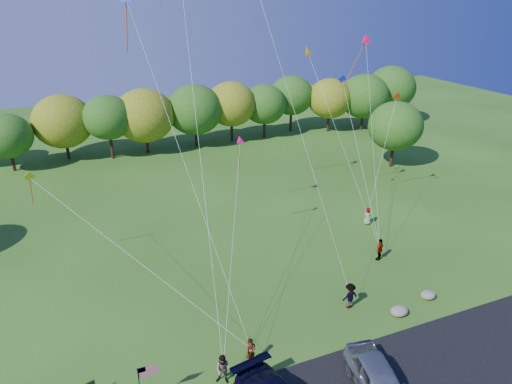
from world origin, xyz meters
TOP-DOWN VIEW (x-y plane):
  - ground at (0.00, 0.00)m, footprint 140.00×140.00m
  - treeline at (0.05, 36.21)m, footprint 75.32×27.58m
  - minivan_silver at (2.94, -4.34)m, footprint 2.98×5.39m
  - flyer_a at (-2.00, 0.06)m, footprint 0.67×0.54m
  - flyer_b at (-3.77, -0.64)m, footprint 1.05×0.99m
  - flyer_c at (5.50, 2.09)m, footprint 1.16×0.72m
  - flyer_d at (10.66, 6.03)m, footprint 1.10×0.88m
  - flyer_e at (13.15, 11.12)m, footprint 0.89×0.87m
  - flag_assembly at (-7.62, -0.70)m, footprint 0.94×0.61m
  - boulder_near at (7.93, 0.28)m, footprint 1.16×0.91m
  - boulder_far at (10.76, 0.91)m, footprint 1.01×0.85m

SIDE VIEW (x-z plane):
  - ground at x=0.00m, z-range 0.00..0.00m
  - boulder_far at x=10.76m, z-range 0.00..0.53m
  - boulder_near at x=7.93m, z-range 0.00..0.58m
  - flyer_e at x=13.15m, z-range 0.00..1.54m
  - flyer_a at x=-2.00m, z-range 0.00..1.61m
  - flyer_b at x=-3.77m, z-range 0.00..1.71m
  - flyer_c at x=5.50m, z-range 0.00..1.74m
  - flyer_d at x=10.66m, z-range 0.00..1.75m
  - minivan_silver at x=2.94m, z-range 0.06..1.79m
  - flag_assembly at x=-7.62m, z-range 0.64..3.20m
  - treeline at x=0.05m, z-range 0.54..8.93m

